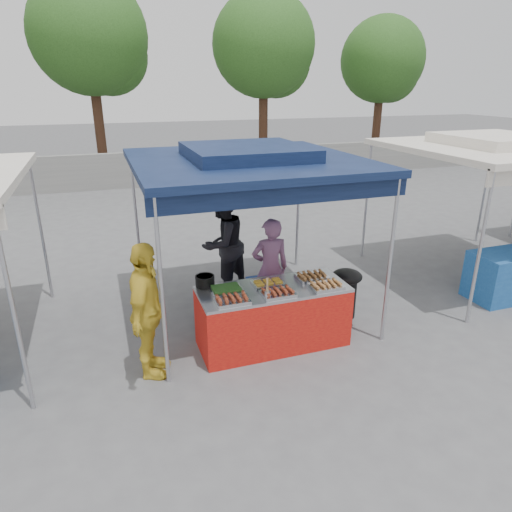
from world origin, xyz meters
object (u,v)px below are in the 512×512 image
object	(u,v)px
cooking_pot	(205,281)
vendor_woman	(270,269)
helper_man	(223,244)
vendor_table	(273,316)
customer_person	(147,312)
wok_burner	(346,289)

from	to	relation	value
cooking_pot	vendor_woman	world-z (taller)	vendor_woman
vendor_woman	helper_man	size ratio (longest dim) A/B	0.86
vendor_table	customer_person	world-z (taller)	customer_person
wok_burner	vendor_woman	bearing A→B (deg)	177.13
customer_person	cooking_pot	bearing A→B (deg)	-40.16
cooking_pot	helper_man	size ratio (longest dim) A/B	0.14
cooking_pot	wok_burner	distance (m)	2.24
vendor_table	cooking_pot	xyz separation A→B (m)	(-0.84, 0.35, 0.50)
vendor_woman	cooking_pot	bearing A→B (deg)	26.55
wok_burner	vendor_woman	size ratio (longest dim) A/B	0.49
cooking_pot	helper_man	xyz separation A→B (m)	(0.63, 1.41, -0.01)
wok_burner	customer_person	world-z (taller)	customer_person
vendor_woman	customer_person	bearing A→B (deg)	30.88
cooking_pot	wok_burner	world-z (taller)	cooking_pot
vendor_table	customer_person	distance (m)	1.73
helper_man	wok_burner	bearing A→B (deg)	105.63
vendor_woman	helper_man	distance (m)	1.08
vendor_woman	helper_man	bearing A→B (deg)	-59.76
cooking_pot	customer_person	size ratio (longest dim) A/B	0.15
cooking_pot	vendor_woman	size ratio (longest dim) A/B	0.16
cooking_pot	customer_person	xyz separation A→B (m)	(-0.82, -0.51, -0.07)
customer_person	helper_man	bearing A→B (deg)	-18.92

